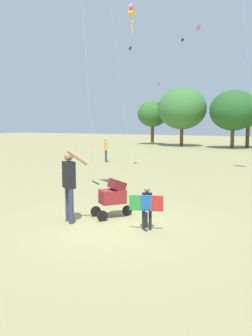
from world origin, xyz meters
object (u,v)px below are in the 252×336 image
(person_adult_flyer, at_px, (69,180))
(person_red_shirt, at_px, (106,148))
(kite_green_novelty, at_px, (131,13))
(child_with_butterfly_kite, at_px, (147,204))
(stroller, at_px, (113,195))

(person_adult_flyer, height_order, person_red_shirt, person_adult_flyer)
(person_adult_flyer, xyz_separation_m, kite_green_novelty, (-2.83, 9.00, 6.68))
(child_with_butterfly_kite, distance_m, person_red_shirt, 14.36)
(child_with_butterfly_kite, distance_m, person_adult_flyer, 2.05)
(person_adult_flyer, xyz_separation_m, stroller, (0.73, 0.91, -0.47))
(person_adult_flyer, bearing_deg, kite_green_novelty, 107.46)
(person_adult_flyer, distance_m, kite_green_novelty, 11.57)
(person_adult_flyer, height_order, stroller, person_adult_flyer)
(person_adult_flyer, bearing_deg, stroller, 51.20)
(stroller, height_order, person_red_shirt, person_red_shirt)
(stroller, bearing_deg, person_adult_flyer, -128.80)
(kite_green_novelty, bearing_deg, stroller, -66.22)
(child_with_butterfly_kite, relative_size, person_adult_flyer, 0.55)
(stroller, distance_m, person_red_shirt, 13.16)
(child_with_butterfly_kite, bearing_deg, stroller, 153.53)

